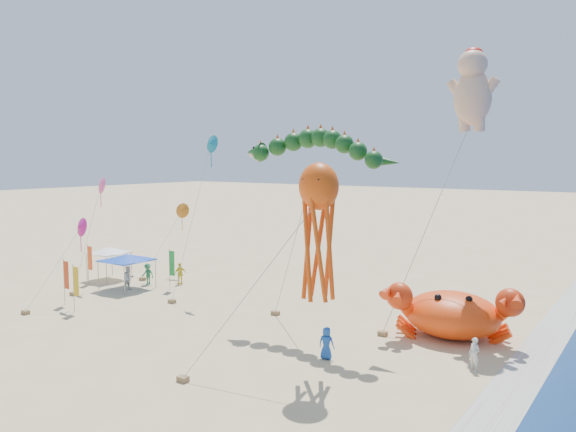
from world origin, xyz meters
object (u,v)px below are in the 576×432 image
object	(u,v)px
dragon_kite	(314,153)
octopus_kite	(318,221)
canopy_white	(109,250)
cherub_kite	(472,88)
crab_inflatable	(452,313)
canopy_blue	(127,257)

from	to	relation	value
dragon_kite	octopus_kite	size ratio (longest dim) A/B	1.16
dragon_kite	canopy_white	xyz separation A→B (m)	(-21.14, 1.94, -7.88)
octopus_kite	cherub_kite	bearing A→B (deg)	74.56
canopy_white	crab_inflatable	bearing A→B (deg)	2.03
octopus_kite	canopy_blue	world-z (taller)	octopus_kite
crab_inflatable	dragon_kite	bearing A→B (deg)	-157.98
crab_inflatable	octopus_kite	world-z (taller)	octopus_kite
crab_inflatable	canopy_white	xyz separation A→B (m)	(-28.42, -1.01, 1.04)
crab_inflatable	canopy_blue	world-z (taller)	crab_inflatable
dragon_kite	canopy_white	distance (m)	22.64
crab_inflatable	octopus_kite	distance (m)	10.97
dragon_kite	canopy_blue	xyz separation A→B (m)	(-17.15, 0.50, -7.88)
crab_inflatable	canopy_blue	size ratio (longest dim) A/B	2.03
crab_inflatable	dragon_kite	xyz separation A→B (m)	(-7.28, -2.94, 8.92)
dragon_kite	canopy_blue	size ratio (longest dim) A/B	3.18
canopy_white	canopy_blue	bearing A→B (deg)	-19.81
canopy_blue	canopy_white	size ratio (longest dim) A/B	1.18
dragon_kite	octopus_kite	world-z (taller)	dragon_kite
dragon_kite	canopy_white	size ratio (longest dim) A/B	3.75
canopy_blue	crab_inflatable	bearing A→B (deg)	5.71
crab_inflatable	cherub_kite	world-z (taller)	cherub_kite
cherub_kite	canopy_blue	size ratio (longest dim) A/B	4.58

